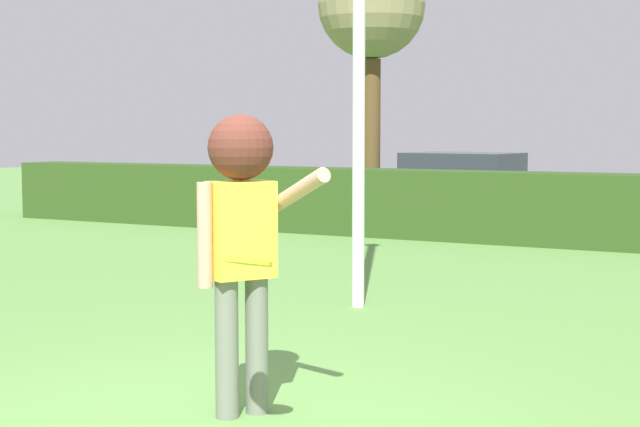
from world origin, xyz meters
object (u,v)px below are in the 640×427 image
Objects in this scene: person at (242,217)px; maple_tree at (372,10)px; parked_car_green at (462,180)px; frisbee at (248,262)px.

maple_tree is (-5.60, 13.79, 3.02)m from person.
parked_car_green is 4.05m from maple_tree.
parked_car_green is at bearing 7.02° from maple_tree.
frisbee is 15.28m from parked_car_green.
parked_car_green is 0.79× the size of maple_tree.
person is 0.33× the size of maple_tree.
person is 15.19m from maple_tree.
frisbee is at bearing -67.22° from maple_tree.
parked_car_green is at bearing 105.63° from frisbee.
maple_tree reaches higher than frisbee.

